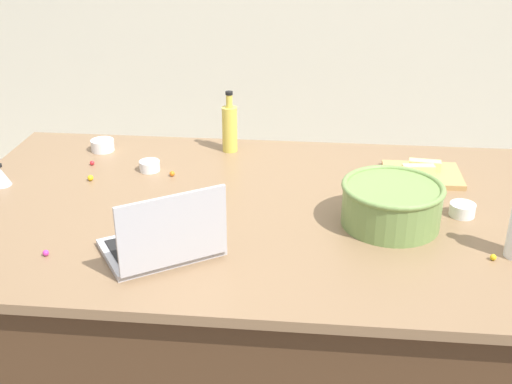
% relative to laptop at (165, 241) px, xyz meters
% --- Properties ---
extents(island_counter, '(1.99, 1.19, 0.90)m').
position_rel_laptop_xyz_m(island_counter, '(0.22, 0.33, -0.50)').
color(island_counter, '#4C331E').
rests_on(island_counter, ground).
extents(laptop, '(0.38, 0.36, 0.22)m').
position_rel_laptop_xyz_m(laptop, '(0.00, 0.00, 0.00)').
color(laptop, '#B7B7BC').
rests_on(laptop, island_counter).
extents(mixing_bowl_large, '(0.31, 0.31, 0.13)m').
position_rel_laptop_xyz_m(mixing_bowl_large, '(0.63, 0.25, 0.02)').
color(mixing_bowl_large, '#72934C').
rests_on(mixing_bowl_large, island_counter).
extents(bottle_oil, '(0.06, 0.06, 0.24)m').
position_rel_laptop_xyz_m(bottle_oil, '(0.07, 0.80, 0.05)').
color(bottle_oil, '#DBC64C').
rests_on(bottle_oil, island_counter).
extents(cutting_board, '(0.27, 0.21, 0.02)m').
position_rel_laptop_xyz_m(cutting_board, '(0.78, 0.62, -0.04)').
color(cutting_board, tan).
rests_on(cutting_board, island_counter).
extents(butter_stick_left, '(0.11, 0.05, 0.04)m').
position_rel_laptop_xyz_m(butter_stick_left, '(0.76, 0.60, -0.01)').
color(butter_stick_left, '#F4E58C').
rests_on(butter_stick_left, cutting_board).
extents(butter_stick_right, '(0.11, 0.05, 0.04)m').
position_rel_laptop_xyz_m(butter_stick_right, '(0.79, 0.64, -0.01)').
color(butter_stick_right, '#F4E58C').
rests_on(butter_stick_right, cutting_board).
extents(ramekin_small, '(0.08, 0.08, 0.04)m').
position_rel_laptop_xyz_m(ramekin_small, '(0.86, 0.33, -0.03)').
color(ramekin_small, white).
rests_on(ramekin_small, island_counter).
extents(ramekin_medium, '(0.07, 0.07, 0.04)m').
position_rel_laptop_xyz_m(ramekin_medium, '(-0.19, 0.58, -0.03)').
color(ramekin_medium, white).
rests_on(ramekin_medium, island_counter).
extents(ramekin_wide, '(0.09, 0.09, 0.04)m').
position_rel_laptop_xyz_m(ramekin_wide, '(-0.42, 0.75, -0.02)').
color(ramekin_wide, white).
rests_on(ramekin_wide, island_counter).
extents(kitchen_timer, '(0.07, 0.07, 0.08)m').
position_rel_laptop_xyz_m(kitchen_timer, '(-0.67, 0.41, -0.01)').
color(kitchen_timer, '#B2B2B7').
rests_on(kitchen_timer, island_counter).
extents(candy_0, '(0.02, 0.02, 0.02)m').
position_rel_laptop_xyz_m(candy_0, '(-0.10, 0.54, -0.04)').
color(candy_0, orange).
rests_on(candy_0, island_counter).
extents(candy_1, '(0.02, 0.02, 0.02)m').
position_rel_laptop_xyz_m(candy_1, '(-0.38, 0.47, -0.04)').
color(candy_1, yellow).
rests_on(candy_1, island_counter).
extents(candy_2, '(0.02, 0.02, 0.02)m').
position_rel_laptop_xyz_m(candy_2, '(0.90, 0.07, -0.04)').
color(candy_2, yellow).
rests_on(candy_2, island_counter).
extents(candy_3, '(0.02, 0.02, 0.02)m').
position_rel_laptop_xyz_m(candy_3, '(-0.42, 0.61, -0.04)').
color(candy_3, red).
rests_on(candy_3, island_counter).
extents(candy_4, '(0.02, 0.02, 0.02)m').
position_rel_laptop_xyz_m(candy_4, '(-0.33, -0.03, -0.04)').
color(candy_4, '#CC3399').
rests_on(candy_4, island_counter).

